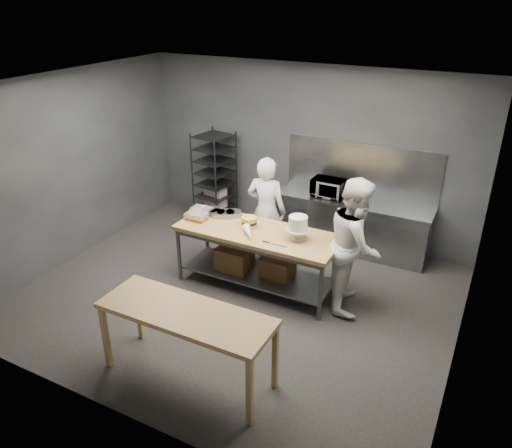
{
  "coord_description": "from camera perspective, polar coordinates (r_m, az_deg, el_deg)",
  "views": [
    {
      "loc": [
        3.08,
        -5.32,
        4.1
      ],
      "look_at": [
        0.12,
        0.36,
        1.05
      ],
      "focal_mm": 35.0,
      "sensor_mm": 36.0,
      "label": 1
    }
  ],
  "objects": [
    {
      "name": "chef_behind",
      "position": [
        7.92,
        1.18,
        1.53
      ],
      "size": [
        0.68,
        0.48,
        1.77
      ],
      "primitive_type": "imported",
      "rotation": [
        0.0,
        0.0,
        3.23
      ],
      "color": "white",
      "rests_on": "ground"
    },
    {
      "name": "layer_cake",
      "position": [
        7.26,
        -0.77,
        0.21
      ],
      "size": [
        0.22,
        0.22,
        0.16
      ],
      "color": "gold",
      "rests_on": "work_table"
    },
    {
      "name": "frosted_cake_stand",
      "position": [
        6.87,
        4.83,
        -0.11
      ],
      "size": [
        0.34,
        0.34,
        0.35
      ],
      "color": "#BEB298",
      "rests_on": "work_table"
    },
    {
      "name": "ground",
      "position": [
        7.39,
        -2.19,
        -8.27
      ],
      "size": [
        6.0,
        6.0,
        0.0
      ],
      "primitive_type": "plane",
      "color": "black",
      "rests_on": "ground"
    },
    {
      "name": "back_counter",
      "position": [
        8.59,
        10.82,
        -0.14
      ],
      "size": [
        2.6,
        0.6,
        0.9
      ],
      "color": "slate",
      "rests_on": "ground"
    },
    {
      "name": "speed_rack",
      "position": [
        9.37,
        -4.73,
        5.13
      ],
      "size": [
        0.69,
        0.73,
        1.75
      ],
      "color": "black",
      "rests_on": "ground"
    },
    {
      "name": "chef_right",
      "position": [
        6.89,
        11.28,
        -2.31
      ],
      "size": [
        0.92,
        1.07,
        1.9
      ],
      "primitive_type": "imported",
      "rotation": [
        0.0,
        0.0,
        1.82
      ],
      "color": "silver",
      "rests_on": "ground"
    },
    {
      "name": "near_counter",
      "position": [
        5.62,
        -8.0,
        -10.6
      ],
      "size": [
        2.0,
        0.7,
        0.9
      ],
      "color": "#8B5F39",
      "rests_on": "ground"
    },
    {
      "name": "microwave",
      "position": [
        8.48,
        8.24,
        4.12
      ],
      "size": [
        0.54,
        0.37,
        0.3
      ],
      "primitive_type": "imported",
      "color": "black",
      "rests_on": "back_counter"
    },
    {
      "name": "piping_bag",
      "position": [
        6.99,
        -0.85,
        -1.03
      ],
      "size": [
        0.33,
        0.37,
        0.12
      ],
      "primitive_type": "cone",
      "rotation": [
        1.57,
        0.0,
        0.68
      ],
      "color": "silver",
      "rests_on": "work_table"
    },
    {
      "name": "pastry_clamshells",
      "position": [
        7.65,
        -6.53,
        1.19
      ],
      "size": [
        0.35,
        0.42,
        0.11
      ],
      "color": "#A76D21",
      "rests_on": "work_table"
    },
    {
      "name": "work_table",
      "position": [
        7.37,
        -0.05,
        -3.13
      ],
      "size": [
        2.4,
        0.9,
        0.92
      ],
      "color": "brown",
      "rests_on": "ground"
    },
    {
      "name": "back_wall",
      "position": [
        8.8,
        5.75,
        8.15
      ],
      "size": [
        6.0,
        0.04,
        3.0
      ],
      "primitive_type": "cube",
      "color": "#4C4F54",
      "rests_on": "ground"
    },
    {
      "name": "offset_spatula",
      "position": [
        6.84,
        1.78,
        -2.22
      ],
      "size": [
        0.36,
        0.02,
        0.02
      ],
      "color": "slate",
      "rests_on": "work_table"
    },
    {
      "name": "splashback_panel",
      "position": [
        8.53,
        11.92,
        6.09
      ],
      "size": [
        2.6,
        0.02,
        0.9
      ],
      "primitive_type": "cube",
      "color": "slate",
      "rests_on": "back_counter"
    },
    {
      "name": "cake_pans",
      "position": [
        7.69,
        -4.0,
        1.27
      ],
      "size": [
        0.62,
        0.36,
        0.07
      ],
      "color": "gray",
      "rests_on": "work_table"
    }
  ]
}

